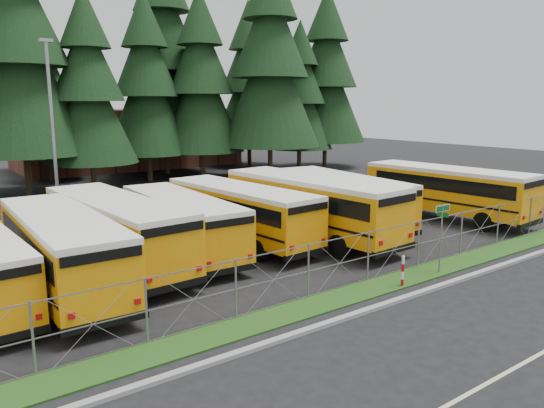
{
  "coord_description": "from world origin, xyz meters",
  "views": [
    {
      "loc": [
        -15.57,
        -14.4,
        6.81
      ],
      "look_at": [
        -1.85,
        4.0,
        2.36
      ],
      "focal_mm": 35.0,
      "sensor_mm": 36.0,
      "label": 1
    }
  ],
  "objects": [
    {
      "name": "bus_4",
      "position": [
        -1.92,
        6.83,
        1.42
      ],
      "size": [
        3.3,
        10.96,
        2.83
      ],
      "primitive_type": null,
      "rotation": [
        0.0,
        0.0,
        0.07
      ],
      "color": "orange",
      "rests_on": "ground"
    },
    {
      "name": "conifer_9",
      "position": [
        22.4,
        27.21,
        9.14
      ],
      "size": [
        8.26,
        8.26,
        18.27
      ],
      "primitive_type": null,
      "color": "black",
      "rests_on": "ground"
    },
    {
      "name": "bus_3",
      "position": [
        -5.08,
        6.72,
        1.35
      ],
      "size": [
        3.0,
        10.45,
        2.71
      ],
      "primitive_type": null,
      "rotation": [
        0.0,
        0.0,
        -0.06
      ],
      "color": "orange",
      "rests_on": "ground"
    },
    {
      "name": "conifer_4",
      "position": [
        -2.52,
        25.92,
        7.57
      ],
      "size": [
        6.84,
        6.84,
        15.13
      ],
      "primitive_type": null,
      "color": "black",
      "rests_on": "ground"
    },
    {
      "name": "chainlink_fence",
      "position": [
        0.0,
        -1.0,
        1.0
      ],
      "size": [
        44.0,
        0.1,
        2.0
      ],
      "primitive_type": null,
      "color": "gray",
      "rests_on": "ground"
    },
    {
      "name": "light_standard",
      "position": [
        -7.63,
        16.66,
        5.5
      ],
      "size": [
        0.7,
        0.35,
        10.14
      ],
      "color": "gray",
      "rests_on": "ground"
    },
    {
      "name": "bus_6",
      "position": [
        4.58,
        6.49,
        1.43
      ],
      "size": [
        3.74,
        11.11,
        2.86
      ],
      "primitive_type": null,
      "rotation": [
        0.0,
        0.0,
        -0.11
      ],
      "color": "orange",
      "rests_on": "ground"
    },
    {
      "name": "curb",
      "position": [
        0.0,
        -3.1,
        0.06
      ],
      "size": [
        50.0,
        0.25,
        0.12
      ],
      "primitive_type": "cube",
      "color": "gray",
      "rests_on": "ground"
    },
    {
      "name": "conifer_13",
      "position": [
        16.52,
        32.73,
        8.57
      ],
      "size": [
        7.75,
        7.75,
        17.14
      ],
      "primitive_type": null,
      "color": "black",
      "rests_on": "ground"
    },
    {
      "name": "conifer_11",
      "position": [
        -3.45,
        34.08,
        6.89
      ],
      "size": [
        6.23,
        6.23,
        13.78
      ],
      "primitive_type": null,
      "color": "black",
      "rests_on": "ground"
    },
    {
      "name": "conifer_6",
      "position": [
        7.84,
        27.44,
        8.25
      ],
      "size": [
        7.46,
        7.46,
        16.5
      ],
      "primitive_type": null,
      "color": "black",
      "rests_on": "ground"
    },
    {
      "name": "bus_east",
      "position": [
        10.86,
        4.34,
        1.52
      ],
      "size": [
        3.6,
        11.74,
        3.03
      ],
      "primitive_type": null,
      "rotation": [
        0.0,
        0.0,
        0.08
      ],
      "color": "orange",
      "rests_on": "ground"
    },
    {
      "name": "conifer_7",
      "position": [
        12.92,
        24.09,
        9.8
      ],
      "size": [
        8.86,
        8.86,
        19.6
      ],
      "primitive_type": null,
      "color": "black",
      "rests_on": "ground"
    },
    {
      "name": "conifer_8",
      "position": [
        18.6,
        26.85,
        7.32
      ],
      "size": [
        6.62,
        6.62,
        14.63
      ],
      "primitive_type": null,
      "color": "black",
      "rests_on": "ground"
    },
    {
      "name": "striped_bollard",
      "position": [
        -0.41,
        -2.2,
        0.6
      ],
      "size": [
        0.11,
        0.11,
        1.2
      ],
      "primitive_type": "cylinder",
      "color": "#B20C0C",
      "rests_on": "ground"
    },
    {
      "name": "bus_2",
      "position": [
        -8.12,
        6.65,
        1.47
      ],
      "size": [
        3.18,
        11.36,
        2.95
      ],
      "primitive_type": null,
      "rotation": [
        0.0,
        0.0,
        0.05
      ],
      "color": "orange",
      "rests_on": "ground"
    },
    {
      "name": "street_sign",
      "position": [
        2.02,
        -2.06,
        2.03
      ],
      "size": [
        0.84,
        0.55,
        2.81
      ],
      "color": "gray",
      "rests_on": "ground"
    },
    {
      "name": "conifer_5",
      "position": [
        3.36,
        28.85,
        8.0
      ],
      "size": [
        7.24,
        7.24,
        16.01
      ],
      "primitive_type": null,
      "color": "black",
      "rests_on": "ground"
    },
    {
      "name": "bus_5",
      "position": [
        1.29,
        5.42,
        1.58
      ],
      "size": [
        3.61,
        12.18,
        3.15
      ],
      "primitive_type": null,
      "rotation": [
        0.0,
        0.0,
        0.07
      ],
      "color": "orange",
      "rests_on": "ground"
    },
    {
      "name": "grass_verge",
      "position": [
        0.0,
        -1.7,
        0.03
      ],
      "size": [
        50.0,
        1.4,
        0.06
      ],
      "primitive_type": "cube",
      "color": "#193F12",
      "rests_on": "ground"
    },
    {
      "name": "bus_1",
      "position": [
        -10.68,
        5.0,
        1.45
      ],
      "size": [
        2.98,
        11.17,
        2.91
      ],
      "primitive_type": null,
      "rotation": [
        0.0,
        0.0,
        -0.03
      ],
      "color": "orange",
      "rests_on": "ground"
    },
    {
      "name": "conifer_12",
      "position": [
        6.63,
        32.23,
        10.57
      ],
      "size": [
        9.56,
        9.56,
        21.15
      ],
      "primitive_type": null,
      "color": "black",
      "rests_on": "ground"
    },
    {
      "name": "conifer_3",
      "position": [
        -6.9,
        27.31,
        10.28
      ],
      "size": [
        9.29,
        9.29,
        20.55
      ],
      "primitive_type": null,
      "color": "black",
      "rests_on": "ground"
    },
    {
      "name": "ground",
      "position": [
        0.0,
        0.0,
        0.0
      ],
      "size": [
        120.0,
        120.0,
        0.0
      ],
      "primitive_type": "plane",
      "color": "black",
      "rests_on": "ground"
    },
    {
      "name": "brick_building",
      "position": [
        6.0,
        40.0,
        3.0
      ],
      "size": [
        22.0,
        10.0,
        6.0
      ],
      "primitive_type": "cube",
      "color": "brown",
      "rests_on": "ground"
    }
  ]
}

